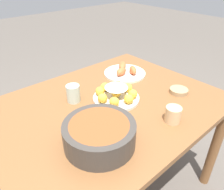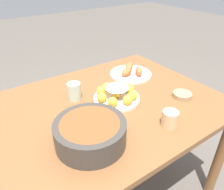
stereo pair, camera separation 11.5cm
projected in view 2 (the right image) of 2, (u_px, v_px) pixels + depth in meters
name	position (u px, v px, depth m)	size (l,w,h in m)	color
ground_plane	(109.00, 187.00, 1.53)	(12.00, 12.00, 0.00)	#5B544C
dining_table	(108.00, 117.00, 1.21)	(1.20, 0.92, 0.71)	brown
cake_plate	(117.00, 95.00, 1.18)	(0.25, 0.25, 0.08)	silver
serving_bowl	(90.00, 132.00, 0.88)	(0.29, 0.29, 0.10)	#3D3833
sauce_bowl	(182.00, 95.00, 1.21)	(0.10, 0.10, 0.03)	tan
seafood_platter	(131.00, 72.00, 1.44)	(0.27, 0.27, 0.06)	silver
cup_near	(74.00, 91.00, 1.18)	(0.07, 0.07, 0.09)	beige
cup_far	(170.00, 119.00, 0.98)	(0.07, 0.07, 0.08)	#DBB27F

